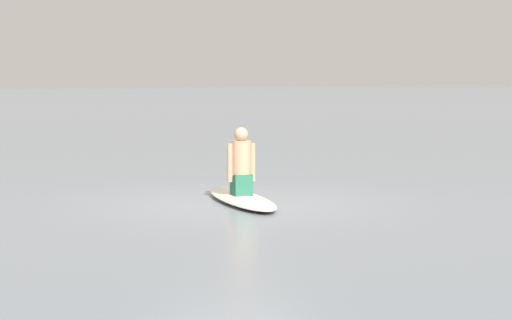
{
  "coord_description": "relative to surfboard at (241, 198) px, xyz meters",
  "views": [
    {
      "loc": [
        11.37,
        -6.37,
        1.84
      ],
      "look_at": [
        -0.1,
        0.38,
        0.65
      ],
      "focal_mm": 61.91,
      "sensor_mm": 36.0,
      "label": 1
    }
  ],
  "objects": [
    {
      "name": "ground_plane",
      "position": [
        0.2,
        -0.18,
        -0.06
      ],
      "size": [
        400.0,
        400.0,
        0.0
      ],
      "primitive_type": "plane",
      "color": "gray"
    },
    {
      "name": "person_paddler",
      "position": [
        -0.0,
        0.0,
        0.52
      ],
      "size": [
        0.39,
        0.45,
        1.02
      ],
      "rotation": [
        0.0,
        0.0,
        -0.24
      ],
      "color": "#26664C",
      "rests_on": "surfboard"
    },
    {
      "name": "surfboard",
      "position": [
        0.0,
        0.0,
        0.0
      ],
      "size": [
        2.88,
        1.32,
        0.12
      ],
      "primitive_type": "ellipsoid",
      "rotation": [
        0.0,
        0.0,
        -0.24
      ],
      "color": "silver",
      "rests_on": "ground"
    }
  ]
}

